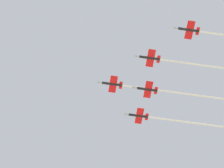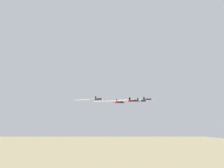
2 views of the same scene
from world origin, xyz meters
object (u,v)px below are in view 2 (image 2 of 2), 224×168
object	(u,v)px
jet_starboard_outer	(135,100)
jet_port_outer	(120,102)
jet_port_inner	(127,101)
jet_starboard_inner	(89,100)
jet_lead	(117,101)

from	to	relation	value
jet_starboard_outer	jet_port_outer	bearing A→B (deg)	46.15
jet_port_inner	jet_starboard_outer	distance (m)	17.97
jet_port_outer	jet_starboard_inner	bearing A→B (deg)	-44.93
jet_port_inner	jet_port_outer	world-z (taller)	jet_port_inner
jet_lead	jet_port_inner	size ratio (longest dim) A/B	1.07
jet_lead	jet_starboard_outer	size ratio (longest dim) A/B	1.10
jet_starboard_inner	jet_starboard_outer	size ratio (longest dim) A/B	0.95
jet_port_inner	jet_starboard_inner	size ratio (longest dim) A/B	1.08
jet_port_outer	jet_port_inner	bearing A→B (deg)	-131.41
jet_port_inner	jet_port_outer	xyz separation A→B (m)	(-7.45, 18.20, -0.86)
jet_port_outer	jet_starboard_outer	distance (m)	37.62
jet_port_inner	jet_port_outer	distance (m)	19.69
jet_starboard_inner	jet_starboard_outer	world-z (taller)	jet_starboard_outer
jet_starboard_outer	jet_port_inner	bearing A→B (deg)	43.48
jet_starboard_inner	jet_port_outer	distance (m)	18.44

